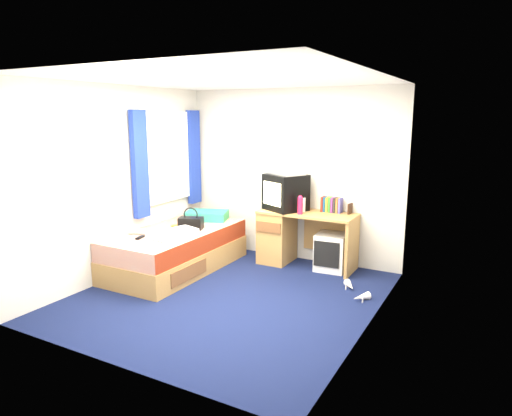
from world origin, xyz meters
The scene contains 20 objects.
ground centered at (0.00, 0.00, 0.00)m, with size 3.40×3.40×0.00m, color #0C1438.
room_shell centered at (0.00, 0.00, 1.45)m, with size 3.40×3.40×3.40m.
bed centered at (-1.10, 0.47, 0.27)m, with size 1.01×2.00×0.54m.
pillow centered at (-1.09, 1.17, 0.60)m, with size 0.58×0.37×0.13m, color #175A9B.
desk centered at (0.10, 1.44, 0.41)m, with size 1.30×0.55×0.75m.
storage_cube centered at (0.73, 1.43, 0.25)m, with size 0.39×0.39×0.49m, color white.
crt_tv centered at (0.04, 1.44, 1.00)m, with size 0.65×0.63×0.49m.
vcr centered at (0.04, 1.44, 1.29)m, with size 0.47×0.33×0.09m, color silver.
book_row centered at (0.65, 1.60, 0.85)m, with size 0.27×0.13×0.20m.
picture_frame centered at (0.90, 1.61, 0.82)m, with size 0.02×0.12×0.14m, color black.
pink_water_bottle centered at (0.33, 1.28, 0.86)m, with size 0.07×0.07×0.22m, color #D01D49.
aerosol_can centered at (0.31, 1.43, 0.85)m, with size 0.05×0.05×0.20m, color white.
handbag centered at (-0.96, 0.61, 0.63)m, with size 0.35×0.27×0.29m.
towel centered at (-0.82, 0.28, 0.59)m, with size 0.30×0.25×0.10m, color white.
magazine centered at (-1.15, 0.70, 0.55)m, with size 0.21×0.28×0.01m, color yellow.
water_bottle centered at (-1.40, 0.07, 0.58)m, with size 0.07×0.07×0.20m, color silver.
colour_swatch_fan centered at (-0.96, -0.06, 0.55)m, with size 0.22×0.06×0.01m, color yellow.
remote_control centered at (-1.23, -0.07, 0.55)m, with size 0.05×0.16×0.02m, color black.
window_assembly centered at (-1.55, 0.90, 1.42)m, with size 0.11×1.42×1.40m.
white_heels centered at (1.26, 0.74, 0.04)m, with size 0.41×0.52×0.09m.
Camera 1 is at (2.63, -4.16, 2.03)m, focal length 32.00 mm.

